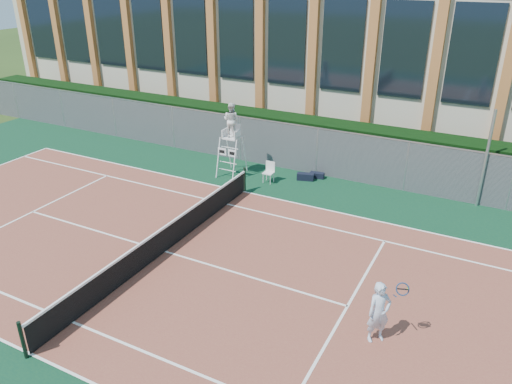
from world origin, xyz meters
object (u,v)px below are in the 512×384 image
at_px(steel_pole, 486,160).
at_px(umpire_chair, 231,122).
at_px(plastic_chair, 269,170).
at_px(tennis_player, 379,312).

relative_size(steel_pole, umpire_chair, 1.17).
bearing_deg(umpire_chair, plastic_chair, -1.21).
bearing_deg(plastic_chair, tennis_player, -48.78).
relative_size(steel_pole, plastic_chair, 4.25).
height_order(steel_pole, plastic_chair, steel_pole).
relative_size(umpire_chair, plastic_chair, 3.64).
bearing_deg(umpire_chair, tennis_player, -41.97).
xyz_separation_m(steel_pole, plastic_chair, (-8.46, -1.69, -1.43)).
height_order(umpire_chair, plastic_chair, umpire_chair).
xyz_separation_m(plastic_chair, tennis_player, (6.99, -7.98, 0.33)).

